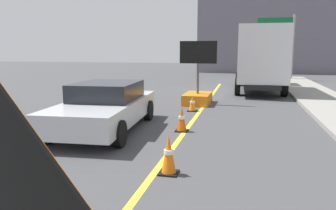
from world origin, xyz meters
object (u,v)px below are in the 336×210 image
box_truck (259,58)px  pickup_car (105,106)px  traffic_cone_curbside (192,104)px  traffic_cone_far_lane (182,119)px  arrow_board_trailer (198,93)px  traffic_cone_mid_lane (169,155)px  highway_guide_sign (283,36)px

box_truck → pickup_car: box_truck is taller
traffic_cone_curbside → traffic_cone_far_lane: bearing=-86.4°
pickup_car → traffic_cone_curbside: (2.01, 3.49, -0.40)m
arrow_board_trailer → traffic_cone_mid_lane: bearing=-85.7°
traffic_cone_mid_lane → traffic_cone_curbside: 6.46m
pickup_car → box_truck: bearing=65.8°
arrow_board_trailer → traffic_cone_far_lane: (0.25, -4.98, -0.13)m
box_truck → traffic_cone_curbside: 7.65m
pickup_car → highway_guide_sign: bearing=69.9°
box_truck → traffic_cone_mid_lane: size_ratio=10.05×
box_truck → traffic_cone_mid_lane: bearing=-99.0°
box_truck → highway_guide_sign: (1.98, 7.77, 1.53)m
arrow_board_trailer → pickup_car: 5.64m
arrow_board_trailer → pickup_car: size_ratio=0.56×
traffic_cone_curbside → box_truck: bearing=68.8°
arrow_board_trailer → traffic_cone_far_lane: size_ratio=3.82×
arrow_board_trailer → traffic_cone_far_lane: 4.98m
traffic_cone_mid_lane → traffic_cone_curbside: size_ratio=1.27×
arrow_board_trailer → traffic_cone_far_lane: bearing=-87.1°
highway_guide_sign → traffic_cone_mid_lane: (-4.11, -21.19, -3.05)m
traffic_cone_far_lane → traffic_cone_curbside: size_ratio=1.18×
traffic_cone_far_lane → traffic_cone_curbside: (-0.20, 3.18, -0.05)m
arrow_board_trailer → pickup_car: bearing=-110.3°
traffic_cone_far_lane → traffic_cone_curbside: traffic_cone_far_lane is taller
highway_guide_sign → traffic_cone_far_lane: 18.73m
arrow_board_trailer → traffic_cone_curbside: bearing=-88.3°
box_truck → traffic_cone_mid_lane: (-2.13, -13.42, -1.52)m
traffic_cone_curbside → pickup_car: bearing=-119.9°
highway_guide_sign → traffic_cone_far_lane: bearing=-104.0°
traffic_cone_mid_lane → pickup_car: bearing=131.3°
pickup_car → highway_guide_sign: (6.69, 18.24, 2.73)m
box_truck → highway_guide_sign: bearing=75.7°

